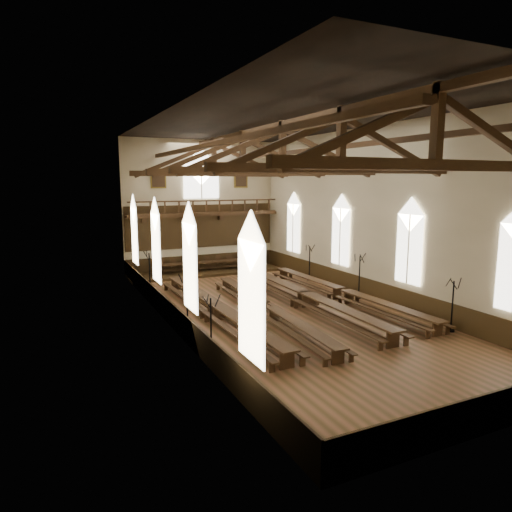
{
  "coord_description": "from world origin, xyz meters",
  "views": [
    {
      "loc": [
        -11.31,
        -20.76,
        6.9
      ],
      "look_at": [
        -0.77,
        1.5,
        2.85
      ],
      "focal_mm": 32.0,
      "sensor_mm": 36.0,
      "label": 1
    }
  ],
  "objects_px": {
    "candelabrum_right_near": "(452,316)",
    "candelabrum_left_far": "(150,282)",
    "refectory_row_b": "(268,307)",
    "candelabrum_left_mid": "(188,315)",
    "high_table": "(205,263)",
    "refectory_row_d": "(343,292)",
    "refectory_row_a": "(217,308)",
    "refectory_row_c": "(305,295)",
    "dais": "(206,272)",
    "candelabrum_right_far": "(309,269)",
    "candelabrum_left_near": "(211,338)",
    "candelabrum_right_mid": "(359,285)"
  },
  "relations": [
    {
      "from": "candelabrum_left_near",
      "to": "candelabrum_right_mid",
      "type": "relative_size",
      "value": 0.95
    },
    {
      "from": "refectory_row_d",
      "to": "dais",
      "type": "bearing_deg",
      "value": 112.51
    },
    {
      "from": "candelabrum_left_far",
      "to": "refectory_row_a",
      "type": "bearing_deg",
      "value": -72.18
    },
    {
      "from": "candelabrum_left_mid",
      "to": "candelabrum_right_mid",
      "type": "bearing_deg",
      "value": 9.3
    },
    {
      "from": "dais",
      "to": "candelabrum_left_far",
      "type": "relative_size",
      "value": 4.1
    },
    {
      "from": "refectory_row_a",
      "to": "dais",
      "type": "bearing_deg",
      "value": 73.67
    },
    {
      "from": "refectory_row_b",
      "to": "candelabrum_left_mid",
      "type": "xyz_separation_m",
      "value": [
        -4.48,
        -0.71,
        0.35
      ]
    },
    {
      "from": "high_table",
      "to": "candelabrum_left_near",
      "type": "relative_size",
      "value": 3.07
    },
    {
      "from": "refectory_row_c",
      "to": "candelabrum_right_mid",
      "type": "height_order",
      "value": "candelabrum_right_mid"
    },
    {
      "from": "refectory_row_b",
      "to": "candelabrum_right_far",
      "type": "distance_m",
      "value": 9.39
    },
    {
      "from": "candelabrum_right_far",
      "to": "candelabrum_right_mid",
      "type": "bearing_deg",
      "value": -90.0
    },
    {
      "from": "refectory_row_b",
      "to": "refectory_row_c",
      "type": "relative_size",
      "value": 0.92
    },
    {
      "from": "refectory_row_c",
      "to": "dais",
      "type": "xyz_separation_m",
      "value": [
        -2.04,
        10.99,
        -0.5
      ]
    },
    {
      "from": "high_table",
      "to": "candelabrum_left_far",
      "type": "relative_size",
      "value": 2.82
    },
    {
      "from": "refectory_row_c",
      "to": "candelabrum_right_far",
      "type": "distance_m",
      "value": 6.82
    },
    {
      "from": "high_table",
      "to": "candelabrum_right_near",
      "type": "xyz_separation_m",
      "value": [
        5.85,
        -17.68,
        -0.04
      ]
    },
    {
      "from": "refectory_row_b",
      "to": "candelabrum_right_far",
      "type": "height_order",
      "value": "candelabrum_right_far"
    },
    {
      "from": "high_table",
      "to": "candelabrum_left_far",
      "type": "distance_m",
      "value": 7.19
    },
    {
      "from": "refectory_row_a",
      "to": "candelabrum_left_near",
      "type": "distance_m",
      "value": 5.15
    },
    {
      "from": "refectory_row_b",
      "to": "candelabrum_right_far",
      "type": "bearing_deg",
      "value": 45.16
    },
    {
      "from": "refectory_row_d",
      "to": "candelabrum_left_mid",
      "type": "distance_m",
      "value": 9.97
    },
    {
      "from": "candelabrum_right_near",
      "to": "high_table",
      "type": "bearing_deg",
      "value": 108.32
    },
    {
      "from": "refectory_row_d",
      "to": "candelabrum_right_near",
      "type": "bearing_deg",
      "value": -79.12
    },
    {
      "from": "candelabrum_right_near",
      "to": "candelabrum_left_far",
      "type": "bearing_deg",
      "value": 131.02
    },
    {
      "from": "dais",
      "to": "candelabrum_right_far",
      "type": "xyz_separation_m",
      "value": [
        5.85,
        -5.33,
        0.67
      ]
    },
    {
      "from": "candelabrum_left_mid",
      "to": "refectory_row_a",
      "type": "bearing_deg",
      "value": 38.47
    },
    {
      "from": "refectory_row_b",
      "to": "candelabrum_right_far",
      "type": "xyz_separation_m",
      "value": [
        6.62,
        6.65,
        0.26
      ]
    },
    {
      "from": "refectory_row_c",
      "to": "candelabrum_right_mid",
      "type": "bearing_deg",
      "value": 1.77
    },
    {
      "from": "dais",
      "to": "refectory_row_b",
      "type": "bearing_deg",
      "value": -93.64
    },
    {
      "from": "refectory_row_d",
      "to": "candelabrum_right_near",
      "type": "height_order",
      "value": "candelabrum_right_near"
    },
    {
      "from": "candelabrum_left_near",
      "to": "dais",
      "type": "bearing_deg",
      "value": 71.69
    },
    {
      "from": "candelabrum_left_mid",
      "to": "candelabrum_left_far",
      "type": "distance_m",
      "value": 7.78
    },
    {
      "from": "candelabrum_left_mid",
      "to": "candelabrum_left_near",
      "type": "bearing_deg",
      "value": -90.0
    },
    {
      "from": "refectory_row_b",
      "to": "refectory_row_a",
      "type": "bearing_deg",
      "value": 160.62
    },
    {
      "from": "refectory_row_b",
      "to": "candelabrum_right_near",
      "type": "height_order",
      "value": "candelabrum_right_near"
    },
    {
      "from": "high_table",
      "to": "candelabrum_left_mid",
      "type": "distance_m",
      "value": 13.73
    },
    {
      "from": "candelabrum_right_mid",
      "to": "refectory_row_a",
      "type": "bearing_deg",
      "value": -178.52
    },
    {
      "from": "candelabrum_left_mid",
      "to": "candelabrum_right_far",
      "type": "height_order",
      "value": "candelabrum_left_mid"
    },
    {
      "from": "refectory_row_a",
      "to": "candelabrum_right_near",
      "type": "xyz_separation_m",
      "value": [
        9.11,
        -6.56,
        0.19
      ]
    },
    {
      "from": "refectory_row_a",
      "to": "candelabrum_left_mid",
      "type": "xyz_separation_m",
      "value": [
        -1.99,
        -1.58,
        0.28
      ]
    },
    {
      "from": "candelabrum_right_mid",
      "to": "refectory_row_c",
      "type": "bearing_deg",
      "value": -178.23
    },
    {
      "from": "dais",
      "to": "candelabrum_right_near",
      "type": "bearing_deg",
      "value": -71.68
    },
    {
      "from": "candelabrum_left_mid",
      "to": "candelabrum_left_far",
      "type": "xyz_separation_m",
      "value": [
        -0.0,
        7.78,
        -0.01
      ]
    },
    {
      "from": "refectory_row_b",
      "to": "candelabrum_right_near",
      "type": "distance_m",
      "value": 8.73
    },
    {
      "from": "high_table",
      "to": "refectory_row_d",
      "type": "bearing_deg",
      "value": -67.49
    },
    {
      "from": "refectory_row_a",
      "to": "candelabrum_right_far",
      "type": "height_order",
      "value": "candelabrum_right_far"
    },
    {
      "from": "refectory_row_c",
      "to": "candelabrum_right_far",
      "type": "xyz_separation_m",
      "value": [
        3.81,
        5.66,
        0.17
      ]
    },
    {
      "from": "candelabrum_left_mid",
      "to": "refectory_row_d",
      "type": "bearing_deg",
      "value": 9.48
    },
    {
      "from": "refectory_row_a",
      "to": "refectory_row_d",
      "type": "relative_size",
      "value": 1.03
    },
    {
      "from": "candelabrum_left_mid",
      "to": "candelabrum_right_mid",
      "type": "xyz_separation_m",
      "value": [
        11.1,
        1.82,
        -0.04
      ]
    }
  ]
}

